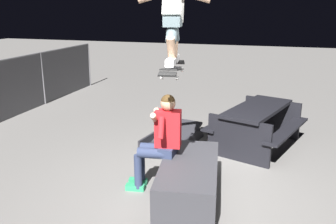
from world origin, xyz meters
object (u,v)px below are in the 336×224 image
object	(u,v)px
ledge_box_main	(189,181)
person_sitting_on_ledge	(160,137)
kicker_ramp	(172,140)
picnic_table_back	(257,120)
skateboard	(173,69)
skater_airborne	(173,11)

from	to	relation	value
ledge_box_main	person_sitting_on_ledge	size ratio (longest dim) A/B	1.15
kicker_ramp	picnic_table_back	size ratio (longest dim) A/B	0.66
ledge_box_main	kicker_ramp	world-z (taller)	ledge_box_main
kicker_ramp	picnic_table_back	distance (m)	1.58
person_sitting_on_ledge	picnic_table_back	distance (m)	2.34
ledge_box_main	skateboard	distance (m)	1.47
skateboard	picnic_table_back	size ratio (longest dim) A/B	0.51
person_sitting_on_ledge	kicker_ramp	xyz separation A→B (m)	(1.68, 0.32, -0.70)
ledge_box_main	skateboard	world-z (taller)	skateboard
ledge_box_main	kicker_ramp	size ratio (longest dim) A/B	1.17
person_sitting_on_ledge	kicker_ramp	size ratio (longest dim) A/B	1.02
person_sitting_on_ledge	ledge_box_main	bearing A→B (deg)	-109.44
person_sitting_on_ledge	kicker_ramp	distance (m)	1.85
skater_airborne	kicker_ramp	xyz separation A→B (m)	(1.71, 0.51, -2.33)
ledge_box_main	person_sitting_on_ledge	distance (m)	0.69
skateboard	skater_airborne	size ratio (longest dim) A/B	0.93
person_sitting_on_ledge	skater_airborne	xyz separation A→B (m)	(-0.03, -0.19, 1.63)
skateboard	picnic_table_back	distance (m)	2.61
skateboard	skater_airborne	bearing A→B (deg)	8.91
skateboard	skater_airborne	world-z (taller)	skater_airborne
person_sitting_on_ledge	skateboard	world-z (taller)	skateboard
skateboard	ledge_box_main	bearing A→B (deg)	-106.11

